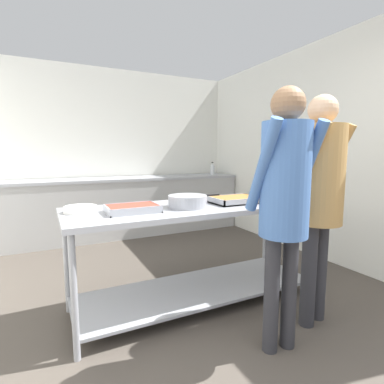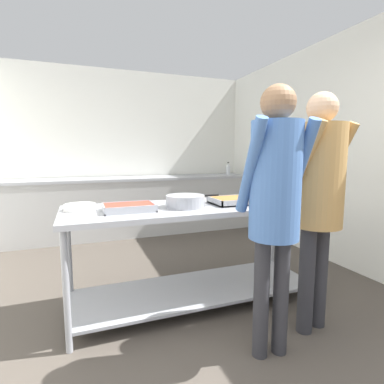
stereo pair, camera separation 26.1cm
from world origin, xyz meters
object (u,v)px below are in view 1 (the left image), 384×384
at_px(sauce_pan, 188,201).
at_px(guest_serving_right, 285,191).
at_px(serving_tray_vegetables, 132,209).
at_px(serving_tray_greens, 236,200).
at_px(plate_stack, 81,209).
at_px(serving_tray_roast, 276,196).
at_px(water_bottle, 212,169).
at_px(guest_serving_left, 319,186).

relative_size(sauce_pan, guest_serving_right, 0.27).
xyz_separation_m(serving_tray_vegetables, serving_tray_greens, (0.94, 0.01, 0.00)).
xyz_separation_m(plate_stack, guest_serving_right, (1.12, -0.92, 0.18)).
relative_size(sauce_pan, serving_tray_greens, 1.03).
height_order(serving_tray_roast, water_bottle, water_bottle).
bearing_deg(serving_tray_greens, plate_stack, 173.21).
bearing_deg(sauce_pan, guest_serving_left, -38.46).
bearing_deg(plate_stack, serving_tray_greens, -6.79).
height_order(serving_tray_greens, guest_serving_right, guest_serving_right).
xyz_separation_m(guest_serving_left, guest_serving_right, (-0.46, -0.14, 0.00)).
distance_m(serving_tray_roast, guest_serving_right, 1.01).
bearing_deg(serving_tray_vegetables, serving_tray_roast, 0.58).
bearing_deg(guest_serving_right, guest_serving_left, 16.34).
xyz_separation_m(plate_stack, guest_serving_left, (1.58, -0.78, 0.18)).
distance_m(serving_tray_roast, water_bottle, 2.58).
bearing_deg(serving_tray_vegetables, water_bottle, 49.24).
relative_size(serving_tray_vegetables, serving_tray_greens, 0.87).
relative_size(plate_stack, serving_tray_roast, 0.57).
bearing_deg(plate_stack, guest_serving_right, -39.37).
distance_m(plate_stack, guest_serving_right, 1.46).
height_order(serving_tray_vegetables, sauce_pan, sauce_pan).
bearing_deg(water_bottle, serving_tray_greens, -115.91).
relative_size(serving_tray_greens, water_bottle, 1.97).
distance_m(serving_tray_vegetables, serving_tray_greens, 0.94).
bearing_deg(serving_tray_vegetables, guest_serving_left, -26.64).
distance_m(guest_serving_left, water_bottle, 3.23).
height_order(guest_serving_left, guest_serving_right, guest_serving_left).
bearing_deg(guest_serving_left, guest_serving_right, -163.66).
xyz_separation_m(serving_tray_roast, guest_serving_left, (-0.17, -0.63, 0.17)).
bearing_deg(guest_serving_right, water_bottle, 67.09).
distance_m(plate_stack, guest_serving_left, 1.77).
xyz_separation_m(sauce_pan, water_bottle, (1.68, 2.49, 0.10)).
height_order(serving_tray_vegetables, guest_serving_right, guest_serving_right).
height_order(plate_stack, guest_serving_right, guest_serving_right).
xyz_separation_m(sauce_pan, guest_serving_right, (0.32, -0.75, 0.15)).
distance_m(serving_tray_greens, guest_serving_left, 0.72).
bearing_deg(water_bottle, plate_stack, -137.02).
bearing_deg(serving_tray_roast, serving_tray_greens, -179.60).
relative_size(serving_tray_greens, guest_serving_right, 0.26).
bearing_deg(plate_stack, sauce_pan, -11.64).
xyz_separation_m(serving_tray_greens, guest_serving_left, (0.29, -0.63, 0.17)).
bearing_deg(plate_stack, guest_serving_left, -26.34).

